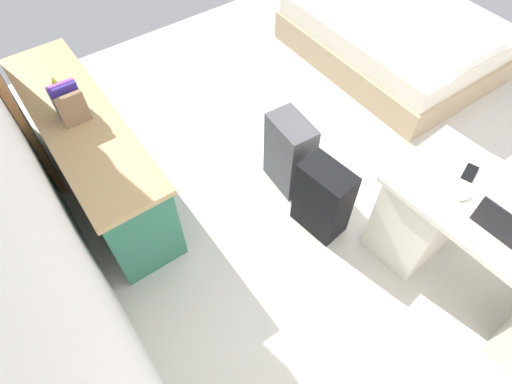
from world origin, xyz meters
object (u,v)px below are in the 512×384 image
object	(u,v)px
desk	(494,260)
computer_mouse	(464,195)
cell_phone_by_mouse	(470,173)
suitcase_spare_grey	(289,154)
laptop	(506,227)
bed	(393,37)
credenza	(93,154)
suitcase_black	(323,199)
figurine_small	(55,83)

from	to	relation	value
desk	computer_mouse	distance (m)	0.50
computer_mouse	cell_phone_by_mouse	world-z (taller)	computer_mouse
suitcase_spare_grey	laptop	world-z (taller)	laptop
bed	cell_phone_by_mouse	world-z (taller)	cell_phone_by_mouse
credenza	suitcase_spare_grey	xyz separation A→B (m)	(-0.77, -1.19, -0.06)
suitcase_black	computer_mouse	bearing A→B (deg)	-156.36
figurine_small	credenza	bearing A→B (deg)	-179.73
suitcase_spare_grey	cell_phone_by_mouse	bearing A→B (deg)	-150.30
credenza	laptop	size ratio (longest dim) A/B	5.55
computer_mouse	laptop	bearing A→B (deg)	170.98
desk	bed	distance (m)	2.48
cell_phone_by_mouse	figurine_small	world-z (taller)	figurine_small
credenza	suitcase_black	xyz separation A→B (m)	(-1.22, -1.12, -0.07)
credenza	suitcase_spare_grey	size ratio (longest dim) A/B	2.92
bed	computer_mouse	bearing A→B (deg)	139.99
laptop	bed	bearing A→B (deg)	-36.55
suitcase_spare_grey	cell_phone_by_mouse	size ratio (longest dim) A/B	4.53
suitcase_black	suitcase_spare_grey	distance (m)	0.46
computer_mouse	cell_phone_by_mouse	xyz separation A→B (m)	(0.09, -0.17, -0.01)
desk	suitcase_black	distance (m)	1.09
desk	figurine_small	bearing A→B (deg)	32.47
credenza	desk	bearing A→B (deg)	-143.85
credenza	figurine_small	distance (m)	0.53
cell_phone_by_mouse	suitcase_spare_grey	bearing A→B (deg)	6.36
credenza	cell_phone_by_mouse	bearing A→B (deg)	-136.85
bed	suitcase_spare_grey	size ratio (longest dim) A/B	3.08
laptop	figurine_small	distance (m)	2.88
bed	suitcase_spare_grey	bearing A→B (deg)	109.75
cell_phone_by_mouse	credenza	bearing A→B (deg)	23.69
bed	cell_phone_by_mouse	bearing A→B (deg)	141.98
cell_phone_by_mouse	computer_mouse	bearing A→B (deg)	97.77
suitcase_black	figurine_small	bearing A→B (deg)	28.61
suitcase_black	figurine_small	xyz separation A→B (m)	(1.55, 1.12, 0.49)
figurine_small	desk	bearing A→B (deg)	-147.53
laptop	suitcase_black	bearing A→B (deg)	21.83
suitcase_black	suitcase_spare_grey	size ratio (longest dim) A/B	0.96
credenza	bed	size ratio (longest dim) A/B	0.95
suitcase_black	laptop	distance (m)	1.10
desk	suitcase_black	bearing A→B (deg)	26.44
cell_phone_by_mouse	bed	bearing A→B (deg)	-57.49
laptop	figurine_small	world-z (taller)	laptop
desk	credenza	world-z (taller)	desk
bed	figurine_small	size ratio (longest dim) A/B	17.28
suitcase_spare_grey	laptop	xyz separation A→B (m)	(-1.36, -0.30, 0.49)
credenza	suitcase_spare_grey	distance (m)	1.42
laptop	figurine_small	size ratio (longest dim) A/B	2.95
computer_mouse	figurine_small	bearing A→B (deg)	30.62
suitcase_spare_grey	credenza	bearing A→B (deg)	60.77
bed	suitcase_black	distance (m)	2.15
desk	bed	bearing A→B (deg)	-33.61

